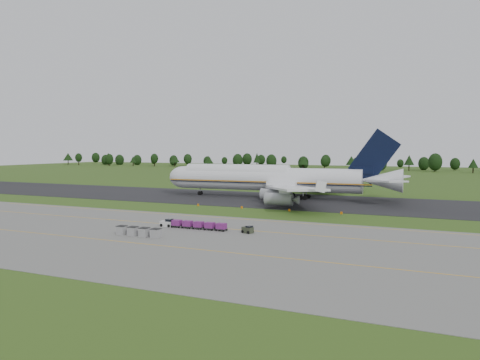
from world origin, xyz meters
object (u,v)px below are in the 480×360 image
at_px(aircraft, 271,179).
at_px(utility_cart, 248,230).
at_px(uld_row, 139,232).
at_px(edge_markers, 265,209).
at_px(baggage_train, 192,224).

height_order(aircraft, utility_cart, aircraft).
relative_size(aircraft, utility_cart, 32.78).
height_order(uld_row, edge_markers, uld_row).
xyz_separation_m(baggage_train, utility_cart, (11.59, -0.07, -0.24)).
relative_size(utility_cart, uld_row, 0.26).
relative_size(utility_cart, edge_markers, 0.06).
xyz_separation_m(baggage_train, uld_row, (-4.72, -10.37, 0.02)).
bearing_deg(utility_cart, baggage_train, 179.66).
bearing_deg(baggage_train, utility_cart, -0.34).
bearing_deg(baggage_train, uld_row, -114.47).
xyz_separation_m(aircraft, uld_row, (0.31, -67.96, -5.11)).
height_order(baggage_train, utility_cart, baggage_train).
bearing_deg(uld_row, edge_markers, 79.18).
distance_m(aircraft, uld_row, 68.15).
bearing_deg(uld_row, aircraft, 90.26).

